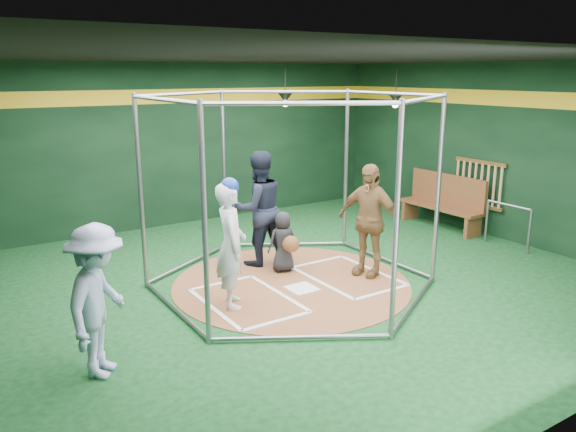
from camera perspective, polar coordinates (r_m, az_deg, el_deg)
room_shell at (r=8.60m, az=0.34°, el=4.10°), size 10.10×9.10×3.53m
clay_disc at (r=9.07m, az=0.35°, el=-6.84°), size 3.80×3.80×0.01m
home_plate at (r=8.84m, az=1.42°, el=-7.35°), size 0.43×0.43×0.01m
batter_box_left at (r=8.42m, az=-4.17°, el=-8.54°), size 1.17×1.77×0.01m
batter_box_right at (r=9.41m, az=6.06°, el=-6.06°), size 1.17×1.77×0.01m
batting_cage at (r=8.65m, az=0.36°, el=2.43°), size 4.05×4.67×3.00m
bat_rack at (r=12.35m, az=18.77°, el=3.16°), size 0.07×1.25×0.98m
pendant_lamp_near at (r=12.69m, az=-0.29°, el=11.89°), size 0.34×0.34×0.90m
pendant_lamp_far at (r=12.54m, az=10.88°, el=11.61°), size 0.34×0.34×0.90m
batter_figure at (r=7.98m, az=-5.81°, el=-2.79°), size 0.65×0.77×1.88m
visitor_leopard at (r=9.28m, az=8.17°, el=-0.41°), size 0.81×1.18×1.87m
catcher_figure at (r=9.43m, az=-0.44°, el=-2.64°), size 0.56×0.60×1.04m
umpire at (r=9.72m, az=-3.03°, el=0.78°), size 1.02×0.83×1.99m
bystander_blue at (r=6.53m, az=-18.72°, el=-8.20°), size 1.19×1.28×1.74m
dugout_bench at (r=12.62m, az=15.53°, el=1.52°), size 0.47×2.00×1.17m
steel_railing at (r=11.55m, az=21.45°, el=-0.25°), size 0.05×1.00×0.86m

